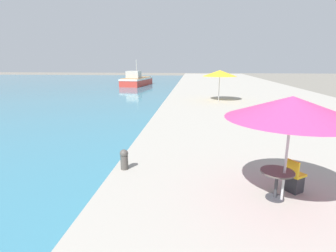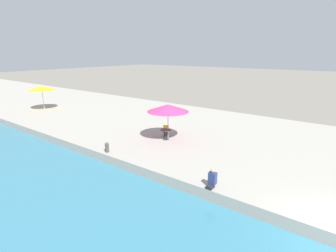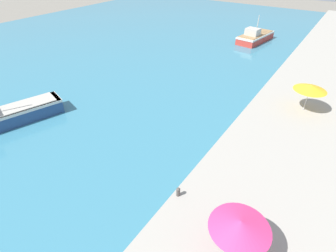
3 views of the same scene
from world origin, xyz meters
name	(u,v)px [view 3 (image 3 of 3)]	position (x,y,z in m)	size (l,w,h in m)	color
water_basin	(116,38)	(-28.00, 37.00, 0.02)	(56.00, 90.00, 0.04)	teal
fishing_boat_mid	(255,36)	(-7.05, 48.88, 0.88)	(4.18, 8.38, 4.25)	red
cafe_umbrella_pink	(240,225)	(4.70, 11.15, 2.93)	(2.96, 2.96, 2.58)	#B7B7B7
cafe_umbrella_white	(311,88)	(4.71, 28.26, 2.97)	(2.90, 2.90, 2.61)	#B7B7B7
cafe_table	(233,243)	(4.57, 11.25, 1.15)	(0.80, 0.80, 0.74)	#333338
cafe_chair_left	(246,245)	(5.16, 11.67, 0.94)	(0.58, 0.58, 0.91)	#2D2D33
mooring_bollard	(178,191)	(0.36, 12.70, 0.96)	(0.26, 0.26, 0.65)	#4C4742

